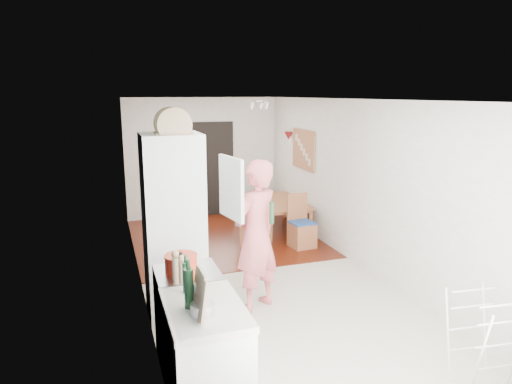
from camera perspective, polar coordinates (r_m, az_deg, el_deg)
room_shell at (r=6.34m, az=0.03°, el=0.13°), size 3.20×7.00×2.50m
floor at (r=6.71m, az=0.03°, el=-10.36°), size 3.20×7.00×0.01m
wood_floor_overlay at (r=8.38m, az=-4.04°, el=-5.68°), size 3.20×3.30×0.01m
sage_wall_panel at (r=3.96m, az=-12.62°, el=1.30°), size 0.02×3.00×1.30m
tile_splashback at (r=3.64m, az=-11.05°, el=-11.17°), size 0.02×1.90×0.50m
doorway_recess at (r=9.73m, az=-5.42°, el=2.85°), size 0.90×0.04×2.00m
base_cabinet at (r=4.02m, az=-6.31°, el=-20.23°), size 0.60×0.90×0.86m
worktop at (r=3.79m, az=-6.48°, el=-14.35°), size 0.62×0.92×0.06m
range_cooker at (r=4.65m, az=-8.38°, el=-15.31°), size 0.60×0.60×0.88m
cooker_top at (r=4.46m, az=-8.57°, el=-10.06°), size 0.60×0.60×0.04m
fridge_housing at (r=5.36m, az=-10.26°, el=-4.28°), size 0.66×0.66×2.15m
fridge_door at (r=5.08m, az=-3.13°, el=0.51°), size 0.14×0.56×0.70m
fridge_interior at (r=5.29m, az=-7.13°, el=0.92°), size 0.02×0.52×0.66m
pinboard at (r=8.61m, az=5.98°, el=5.31°), size 0.03×0.90×0.70m
pinboard_frame at (r=8.60m, az=5.89°, el=5.31°), size 0.00×0.94×0.74m
wall_sconce at (r=9.17m, az=4.09°, el=7.02°), size 0.18×0.18×0.16m
person at (r=5.40m, az=-0.00°, el=-3.84°), size 0.94×0.84×2.17m
dining_table at (r=8.81m, az=2.97°, el=-3.15°), size 0.85×1.42×0.48m
dining_chair at (r=7.75m, az=5.80°, el=-3.73°), size 0.42×0.42×0.91m
stool at (r=7.93m, az=-0.87°, el=-5.24°), size 0.39×0.39×0.40m
grey_drape at (r=7.84m, az=-1.07°, el=-3.18°), size 0.53×0.53×0.19m
drying_rack at (r=4.71m, az=26.48°, el=-16.26°), size 0.49×0.45×0.87m
bread_bin at (r=5.06m, az=-10.41°, el=8.33°), size 0.47×0.46×0.21m
red_casserole at (r=4.39m, az=-9.37°, el=-8.87°), size 0.33×0.33×0.18m
steel_pan at (r=3.62m, az=-6.67°, el=-14.36°), size 0.22×0.22×0.09m
held_bottle at (r=5.27m, az=1.97°, el=-2.60°), size 0.06×0.06×0.27m
bottle_a at (r=3.69m, az=-8.38°, el=-11.86°), size 0.09×0.09×0.32m
bottle_b at (r=3.97m, az=-8.72°, el=-10.53°), size 0.07×0.07×0.27m
bottle_c at (r=3.69m, az=-7.01°, el=-12.77°), size 0.09×0.09×0.22m
pepper_mill_front at (r=4.18m, az=-10.00°, el=-9.58°), size 0.08×0.08×0.24m
pepper_mill_back at (r=4.18m, az=-9.21°, el=-9.84°), size 0.06×0.06×0.20m
chopping_boards at (r=3.54m, az=-7.04°, el=-12.59°), size 0.06×0.27×0.36m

